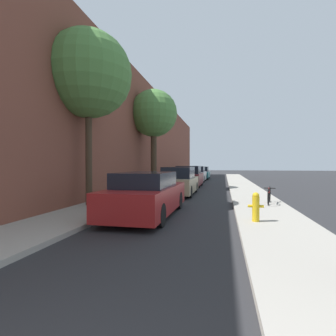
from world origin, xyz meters
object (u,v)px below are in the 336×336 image
at_px(parked_car_maroon, 189,177).
at_px(parked_car_champagne, 179,182).
at_px(parked_car_white, 196,174).
at_px(parked_car_red, 147,195).
at_px(street_tree_near, 88,75).
at_px(street_tree_far, 154,114).
at_px(parked_car_teal, 201,173).
at_px(bicycle, 269,195).
at_px(fire_hydrant, 256,206).

bearing_deg(parked_car_maroon, parked_car_champagne, -88.16).
distance_m(parked_car_maroon, parked_car_white, 5.51).
distance_m(parked_car_red, parked_car_champagne, 5.96).
distance_m(parked_car_white, street_tree_near, 16.65).
relative_size(street_tree_near, street_tree_far, 1.02).
distance_m(parked_car_teal, street_tree_far, 14.18).
relative_size(parked_car_maroon, bicycle, 2.60).
relative_size(fire_hydrant, bicycle, 0.51).
xyz_separation_m(parked_car_red, parked_car_champagne, (0.02, 5.96, 0.03)).
xyz_separation_m(parked_car_white, bicycle, (4.28, -14.15, -0.25)).
bearing_deg(parked_car_teal, parked_car_champagne, -89.41).
bearing_deg(parked_car_maroon, street_tree_near, -103.13).
xyz_separation_m(parked_car_red, street_tree_near, (-2.57, 0.97, 4.33)).
distance_m(parked_car_red, bicycle, 4.95).
height_order(parked_car_teal, bicycle, parked_car_teal).
bearing_deg(parked_car_champagne, parked_car_maroon, 91.84).
xyz_separation_m(parked_car_white, parked_car_teal, (0.02, 4.90, -0.04)).
distance_m(street_tree_near, fire_hydrant, 7.53).
xyz_separation_m(parked_car_red, parked_car_teal, (-0.14, 21.77, -0.01)).
height_order(parked_car_champagne, parked_car_teal, parked_car_champagne).
bearing_deg(bicycle, parked_car_teal, 114.76).
height_order(parked_car_white, fire_hydrant, parked_car_white).
distance_m(parked_car_champagne, street_tree_far, 5.27).
height_order(parked_car_white, parked_car_teal, parked_car_white).
bearing_deg(parked_car_champagne, street_tree_far, 130.80).
xyz_separation_m(parked_car_teal, bicycle, (4.27, -19.05, -0.22)).
relative_size(parked_car_champagne, bicycle, 2.84).
relative_size(parked_car_red, parked_car_champagne, 1.06).
height_order(street_tree_far, fire_hydrant, street_tree_far).
xyz_separation_m(parked_car_white, fire_hydrant, (3.39, -17.61, -0.18)).
height_order(parked_car_champagne, bicycle, parked_car_champagne).
distance_m(parked_car_maroon, street_tree_far, 5.48).
height_order(fire_hydrant, bicycle, fire_hydrant).
bearing_deg(parked_car_white, street_tree_near, -98.64).
bearing_deg(parked_car_red, parked_car_teal, 90.36).
distance_m(parked_car_red, parked_car_maroon, 11.36).
relative_size(parked_car_red, parked_car_white, 1.16).
bearing_deg(street_tree_far, parked_car_maroon, 57.44).
bearing_deg(parked_car_teal, parked_car_white, -90.22).
distance_m(street_tree_far, bicycle, 9.49).
xyz_separation_m(parked_car_champagne, fire_hydrant, (3.21, -6.70, -0.18)).
relative_size(parked_car_red, fire_hydrant, 5.90).
bearing_deg(fire_hydrant, parked_car_maroon, 105.64).
height_order(parked_car_white, street_tree_near, street_tree_near).
relative_size(parked_car_teal, street_tree_far, 0.69).
relative_size(parked_car_champagne, street_tree_near, 0.66).
xyz_separation_m(parked_car_champagne, parked_car_maroon, (-0.17, 5.39, 0.02)).
height_order(parked_car_white, street_tree_far, street_tree_far).
bearing_deg(street_tree_far, parked_car_champagne, -49.20).
bearing_deg(parked_car_maroon, bicycle, -63.65).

